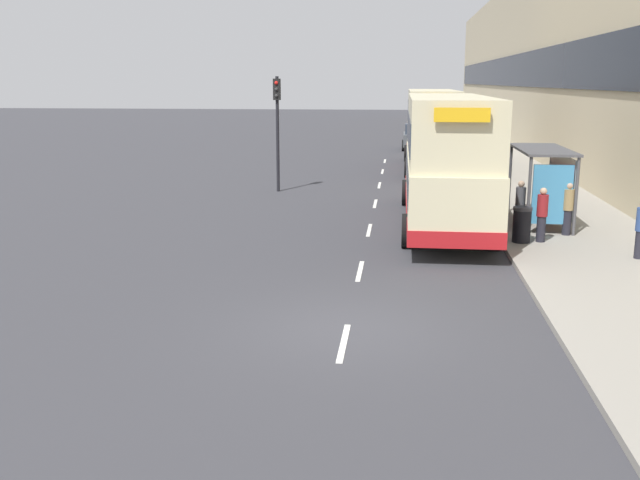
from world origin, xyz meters
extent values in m
plane|color=#38383D|center=(0.00, 0.00, 0.00)|extent=(220.00, 220.00, 0.00)
cube|color=gray|center=(6.50, 38.50, 0.07)|extent=(5.00, 93.00, 0.14)
cube|color=#C6B793|center=(10.50, 38.50, 6.13)|extent=(3.00, 93.00, 12.27)
cube|color=black|center=(8.96, 38.50, 5.52)|extent=(0.12, 89.28, 2.21)
cube|color=silver|center=(0.00, -0.80, 0.01)|extent=(0.12, 2.00, 0.01)
cube|color=silver|center=(0.00, 4.38, 0.01)|extent=(0.12, 2.00, 0.01)
cube|color=silver|center=(0.00, 9.56, 0.01)|extent=(0.12, 2.00, 0.01)
cube|color=silver|center=(0.00, 14.74, 0.01)|extent=(0.12, 2.00, 0.01)
cube|color=silver|center=(0.00, 19.92, 0.01)|extent=(0.12, 2.00, 0.01)
cube|color=silver|center=(0.00, 25.10, 0.01)|extent=(0.12, 2.00, 0.01)
cube|color=silver|center=(0.00, 30.28, 0.01)|extent=(0.12, 2.00, 0.01)
cube|color=#4C4C51|center=(5.60, 10.82, 2.58)|extent=(1.60, 4.20, 0.08)
cylinder|color=#4C4C51|center=(4.90, 8.82, 1.34)|extent=(0.10, 0.10, 2.40)
cylinder|color=#4C4C51|center=(4.90, 12.82, 1.34)|extent=(0.10, 0.10, 2.40)
cylinder|color=#4C4C51|center=(6.30, 8.82, 1.34)|extent=(0.10, 0.10, 2.40)
cylinder|color=#4C4C51|center=(6.30, 12.82, 1.34)|extent=(0.10, 0.10, 2.40)
cube|color=#99A8B2|center=(6.27, 10.82, 1.46)|extent=(0.04, 3.68, 1.92)
cube|color=#3F8CBF|center=(5.60, 8.88, 1.39)|extent=(1.19, 0.10, 1.82)
cube|color=maroon|center=(5.85, 10.82, 0.59)|extent=(0.36, 2.80, 0.08)
cube|color=beige|center=(2.48, 10.73, 1.43)|extent=(2.55, 11.33, 1.85)
cube|color=beige|center=(2.48, 10.73, 3.33)|extent=(2.50, 10.99, 1.95)
cube|color=#B2191E|center=(2.48, 10.73, 0.72)|extent=(2.58, 11.39, 0.45)
cube|color=#2D3847|center=(2.48, 10.73, 1.79)|extent=(2.58, 10.65, 0.81)
cube|color=#2D3847|center=(2.48, 10.73, 3.23)|extent=(2.55, 10.65, 0.94)
cube|color=yellow|center=(2.48, 5.09, 3.95)|extent=(1.40, 0.08, 0.36)
cylinder|color=black|center=(1.20, 14.59, 0.50)|extent=(0.30, 1.00, 1.00)
cylinder|color=black|center=(3.75, 14.59, 0.50)|extent=(0.30, 1.00, 1.00)
cylinder|color=black|center=(1.20, 7.22, 0.50)|extent=(0.30, 1.00, 1.00)
cylinder|color=black|center=(3.75, 7.22, 0.50)|extent=(0.30, 1.00, 1.00)
cube|color=beige|center=(2.58, 26.41, 1.43)|extent=(2.55, 11.28, 1.85)
cube|color=beige|center=(2.58, 26.41, 3.33)|extent=(2.50, 10.94, 1.95)
cube|color=#B2191E|center=(2.58, 26.41, 0.72)|extent=(2.58, 11.34, 0.45)
cube|color=#2D3847|center=(2.58, 26.41, 1.79)|extent=(2.58, 10.60, 0.81)
cube|color=#2D3847|center=(2.58, 26.41, 3.23)|extent=(2.55, 10.60, 0.94)
cube|color=yellow|center=(2.58, 20.79, 3.95)|extent=(1.40, 0.08, 0.36)
cylinder|color=black|center=(1.31, 30.24, 0.50)|extent=(0.30, 1.00, 1.00)
cylinder|color=black|center=(3.86, 30.24, 0.50)|extent=(0.30, 1.00, 1.00)
cylinder|color=black|center=(1.31, 22.91, 0.50)|extent=(0.30, 1.00, 1.00)
cylinder|color=black|center=(3.86, 22.91, 0.50)|extent=(0.30, 1.00, 1.00)
cube|color=#4C5156|center=(2.03, 37.98, 0.72)|extent=(1.84, 3.82, 0.85)
cube|color=#2D3847|center=(2.03, 37.79, 1.49)|extent=(1.62, 1.83, 0.69)
cylinder|color=black|center=(1.11, 39.16, 0.30)|extent=(0.20, 0.60, 0.60)
cylinder|color=black|center=(2.95, 39.16, 0.30)|extent=(0.20, 0.60, 0.60)
cylinder|color=black|center=(1.11, 36.79, 0.30)|extent=(0.20, 0.60, 0.60)
cylinder|color=black|center=(2.95, 36.79, 0.30)|extent=(0.20, 0.60, 0.60)
cylinder|color=#23232D|center=(5.13, 7.81, 0.52)|extent=(0.26, 0.26, 0.77)
cylinder|color=maroon|center=(5.13, 7.81, 1.22)|extent=(0.32, 0.32, 0.64)
sphere|color=tan|center=(5.13, 7.81, 1.65)|extent=(0.21, 0.21, 0.21)
cylinder|color=#23232D|center=(7.37, 6.03, 0.51)|extent=(0.26, 0.26, 0.75)
cylinder|color=#23232D|center=(6.10, 8.89, 0.53)|extent=(0.27, 0.27, 0.78)
cylinder|color=#997F51|center=(6.10, 8.89, 1.24)|extent=(0.32, 0.32, 0.65)
sphere|color=tan|center=(6.10, 8.89, 1.67)|extent=(0.21, 0.21, 0.21)
cylinder|color=#23232D|center=(4.78, 9.57, 0.51)|extent=(0.25, 0.25, 0.74)
cylinder|color=#4C4C51|center=(4.78, 9.57, 1.19)|extent=(0.31, 0.31, 0.62)
sphere|color=tan|center=(4.78, 9.57, 1.61)|extent=(0.20, 0.20, 0.20)
cylinder|color=black|center=(4.55, 7.69, 0.61)|extent=(0.52, 0.52, 0.95)
cylinder|color=#2D2D33|center=(4.55, 7.69, 1.14)|extent=(0.55, 0.55, 0.10)
cylinder|color=black|center=(-4.40, 17.57, 2.49)|extent=(0.14, 0.14, 4.98)
cube|color=black|center=(-4.40, 17.52, 4.43)|extent=(0.30, 0.24, 0.90)
sphere|color=red|center=(-4.40, 17.40, 4.70)|extent=(0.16, 0.16, 0.16)
sphere|color=#2D2D2D|center=(-4.40, 17.40, 4.43)|extent=(0.16, 0.16, 0.16)
sphere|color=#2D2D2D|center=(-4.40, 17.40, 4.16)|extent=(0.16, 0.16, 0.16)
camera|label=1|loc=(0.98, -13.32, 4.78)|focal=40.00mm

